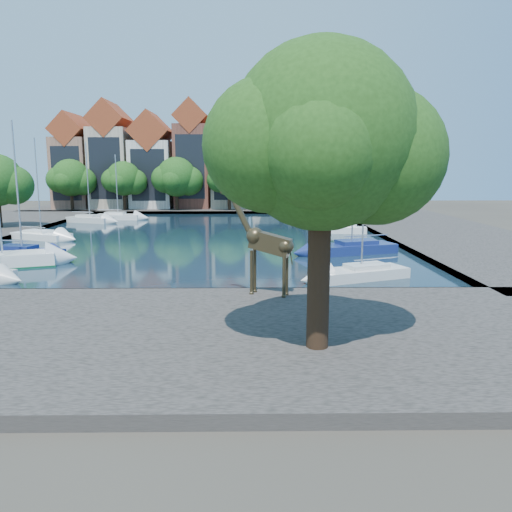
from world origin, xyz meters
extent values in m
plane|color=#38332B|center=(0.00, 0.00, 0.00)|extent=(160.00, 160.00, 0.00)
cube|color=black|center=(0.00, 24.00, 0.04)|extent=(38.00, 50.00, 0.08)
cube|color=#4A4440|center=(0.00, -7.00, 0.25)|extent=(50.00, 14.00, 0.50)
cube|color=#4A4440|center=(0.00, 56.00, 0.25)|extent=(60.00, 16.00, 0.50)
cube|color=#4A4440|center=(25.00, 24.00, 0.25)|extent=(14.00, 52.00, 0.50)
cylinder|color=#332114|center=(7.50, -9.00, 3.25)|extent=(0.80, 0.80, 5.50)
sphere|color=#1C3F12|center=(7.50, -9.00, 7.92)|extent=(6.40, 6.40, 6.40)
sphere|color=#1C3F12|center=(9.42, -8.70, 7.28)|extent=(4.80, 4.80, 4.80)
sphere|color=#1C3F12|center=(5.74, -9.40, 7.60)|extent=(4.48, 4.48, 4.48)
cube|color=#936550|center=(-23.00, 56.00, 6.00)|extent=(5.39, 9.00, 11.00)
cube|color=#944B1D|center=(-23.00, 56.00, 12.71)|extent=(5.44, 9.18, 5.44)
cube|color=black|center=(-23.00, 51.52, 6.00)|extent=(4.40, 0.05, 8.25)
cube|color=#BBA990|center=(-17.00, 56.00, 6.75)|extent=(5.88, 9.00, 12.50)
cube|color=#944B1D|center=(-17.00, 56.00, 14.32)|extent=(5.94, 9.18, 5.94)
cube|color=black|center=(-17.00, 51.52, 6.75)|extent=(4.80, 0.05, 9.38)
cube|color=silver|center=(-10.50, 56.00, 5.75)|extent=(6.37, 9.00, 10.50)
cube|color=#944B1D|center=(-10.50, 56.00, 12.43)|extent=(6.43, 9.18, 6.43)
cube|color=black|center=(-10.50, 51.52, 5.75)|extent=(5.20, 0.05, 7.88)
cube|color=brown|center=(-4.00, 56.00, 7.00)|extent=(5.39, 9.00, 13.00)
cube|color=#944B1D|center=(-4.00, 56.00, 14.71)|extent=(5.44, 9.18, 5.44)
cube|color=black|center=(-4.00, 51.52, 7.00)|extent=(4.40, 0.05, 9.75)
cube|color=tan|center=(2.00, 56.00, 6.25)|extent=(5.88, 9.00, 11.50)
cube|color=#944B1D|center=(2.00, 56.00, 13.32)|extent=(5.94, 9.18, 5.94)
cube|color=black|center=(2.00, 51.52, 6.25)|extent=(4.80, 0.05, 8.62)
cube|color=beige|center=(8.50, 56.00, 6.50)|extent=(6.37, 9.00, 12.00)
cube|color=#944B1D|center=(8.50, 56.00, 13.93)|extent=(6.43, 9.18, 6.43)
cube|color=black|center=(8.50, 51.52, 6.50)|extent=(5.20, 0.05, 9.00)
cube|color=brown|center=(15.00, 56.00, 5.75)|extent=(5.39, 9.00, 10.50)
cube|color=#944B1D|center=(15.00, 56.00, 12.21)|extent=(5.44, 9.18, 5.44)
cube|color=black|center=(15.00, 51.52, 5.75)|extent=(4.40, 0.05, 7.88)
cylinder|color=#332114|center=(-22.00, 50.50, 2.10)|extent=(0.50, 0.50, 3.20)
sphere|color=#1C4012|center=(-22.00, 50.50, 5.38)|extent=(5.60, 5.60, 5.60)
sphere|color=#1C4012|center=(-20.32, 50.80, 4.82)|extent=(4.20, 4.20, 4.20)
sphere|color=#1C4012|center=(-23.54, 50.10, 5.10)|extent=(3.92, 3.92, 3.92)
cylinder|color=#332114|center=(-14.00, 50.50, 2.10)|extent=(0.50, 0.50, 3.20)
sphere|color=#1C4012|center=(-14.00, 50.50, 5.26)|extent=(5.20, 5.20, 5.20)
sphere|color=#1C4012|center=(-12.44, 50.80, 4.74)|extent=(3.90, 3.90, 3.90)
sphere|color=#1C4012|center=(-15.43, 50.10, 5.00)|extent=(3.64, 3.64, 3.64)
cylinder|color=#332114|center=(-6.00, 50.50, 2.10)|extent=(0.50, 0.50, 3.20)
sphere|color=#1C4012|center=(-6.00, 50.50, 5.50)|extent=(6.00, 6.00, 6.00)
sphere|color=#1C4012|center=(-4.20, 50.80, 4.90)|extent=(4.50, 4.50, 4.50)
sphere|color=#1C4012|center=(-7.65, 50.10, 5.20)|extent=(4.20, 4.20, 4.20)
cylinder|color=#332114|center=(2.00, 50.50, 2.10)|extent=(0.50, 0.50, 3.20)
sphere|color=#1C4012|center=(2.00, 50.50, 5.32)|extent=(5.40, 5.40, 5.40)
sphere|color=#1C4012|center=(3.62, 50.80, 4.78)|extent=(4.05, 4.05, 4.05)
sphere|color=#1C4012|center=(0.51, 50.10, 5.05)|extent=(3.78, 3.78, 3.78)
cylinder|color=#332114|center=(10.00, 50.50, 2.10)|extent=(0.50, 0.50, 3.20)
sphere|color=#1C4012|center=(10.00, 50.50, 5.44)|extent=(5.80, 5.80, 5.80)
sphere|color=#1C4012|center=(11.74, 50.80, 4.86)|extent=(4.35, 4.35, 4.35)
sphere|color=#1C4012|center=(8.40, 50.10, 5.15)|extent=(4.06, 4.06, 4.06)
cylinder|color=#332114|center=(18.00, 50.50, 2.10)|extent=(0.50, 0.50, 3.20)
sphere|color=#1C4012|center=(18.00, 50.50, 5.26)|extent=(5.20, 5.20, 5.20)
sphere|color=#1C4012|center=(19.56, 50.80, 4.74)|extent=(3.90, 3.90, 3.90)
sphere|color=#1C4012|center=(16.57, 50.10, 5.00)|extent=(3.64, 3.64, 3.64)
sphere|color=#1C4012|center=(-20.32, 28.30, 5.02)|extent=(4.20, 4.20, 4.20)
cylinder|color=#3B311D|center=(5.16, -1.39, 1.63)|extent=(0.17, 0.17, 2.26)
cylinder|color=#3B311D|center=(5.33, -0.95, 1.63)|extent=(0.17, 0.17, 2.26)
cylinder|color=#3B311D|center=(6.77, -2.01, 1.63)|extent=(0.17, 0.17, 2.26)
cylinder|color=#3B311D|center=(6.94, -1.57, 1.63)|extent=(0.17, 0.17, 2.26)
cube|color=#3B311D|center=(6.10, -1.50, 3.14)|extent=(2.26, 1.34, 1.32)
cylinder|color=#3B311D|center=(4.60, -0.93, 4.62)|extent=(1.47, 0.82, 2.34)
cube|color=#3B311D|center=(3.88, -0.65, 5.76)|extent=(0.66, 0.41, 0.36)
cube|color=navy|center=(-12.00, 10.96, 0.56)|extent=(6.32, 3.38, 0.96)
cube|color=navy|center=(-12.00, 10.96, 0.88)|extent=(2.89, 2.02, 0.54)
cylinder|color=#B2B2B7|center=(-12.00, 10.96, 5.54)|extent=(0.13, 0.13, 9.42)
cube|color=white|center=(-15.00, 21.75, 0.47)|extent=(6.32, 4.43, 0.79)
cube|color=white|center=(-15.00, 21.75, 0.74)|extent=(3.00, 2.44, 0.44)
cylinder|color=#B2B2B7|center=(-15.00, 21.75, 5.17)|extent=(0.10, 0.10, 8.95)
cube|color=silver|center=(-15.00, 36.61, 0.52)|extent=(6.22, 4.09, 0.89)
cube|color=silver|center=(-15.00, 36.61, 0.82)|extent=(2.92, 2.29, 0.49)
cylinder|color=#B2B2B7|center=(-15.00, 36.61, 5.38)|extent=(0.12, 0.12, 9.23)
cube|color=silver|center=(-12.37, 40.12, 0.53)|extent=(5.92, 2.50, 0.90)
cube|color=silver|center=(-12.37, 40.12, 0.83)|extent=(2.64, 1.62, 0.50)
cylinder|color=#B2B2B7|center=(-12.37, 40.12, 4.67)|extent=(0.12, 0.12, 7.77)
cube|color=silver|center=(12.00, 4.00, 0.49)|extent=(6.21, 4.05, 0.82)
cube|color=silver|center=(12.00, 4.00, 0.76)|extent=(2.91, 2.27, 0.45)
cylinder|color=#B2B2B7|center=(12.00, 4.00, 4.54)|extent=(0.11, 0.11, 7.65)
cube|color=navy|center=(13.30, 13.36, 0.56)|extent=(7.51, 4.53, 0.95)
cube|color=navy|center=(13.30, 13.36, 0.87)|extent=(3.48, 2.60, 0.53)
cylinder|color=#B2B2B7|center=(13.30, 13.36, 7.01)|extent=(0.13, 0.13, 12.37)
cube|color=white|center=(15.00, 25.87, 0.50)|extent=(4.88, 2.29, 0.85)
cube|color=white|center=(15.00, 25.87, 0.79)|extent=(2.19, 1.43, 0.47)
cylinder|color=#B2B2B7|center=(15.00, 25.87, 4.77)|extent=(0.11, 0.11, 8.07)
cube|color=white|center=(14.97, 41.52, 0.56)|extent=(5.74, 3.59, 0.96)
cube|color=white|center=(14.97, 41.52, 0.88)|extent=(2.68, 2.04, 0.53)
cylinder|color=#B2B2B7|center=(14.97, 41.52, 4.99)|extent=(0.13, 0.13, 8.32)
camera|label=1|loc=(5.06, -26.16, 6.87)|focal=35.00mm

